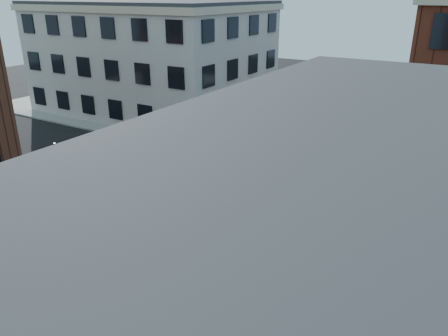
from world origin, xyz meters
TOP-DOWN VIEW (x-y plane):
  - ground at (0.00, 0.00)m, footprint 120.00×120.00m
  - sidewalk_nw at (-21.00, 21.00)m, footprint 30.00×30.00m
  - building_nw at (-19.00, 16.00)m, footprint 22.00×16.00m
  - tree_near at (7.56, 9.98)m, footprint 2.69×2.69m
  - tree_far at (7.56, 15.98)m, footprint 2.43×2.43m
  - signal_pole at (-6.72, -6.68)m, footprint 1.29×1.24m
  - box_truck at (10.51, -2.86)m, footprint 8.04×3.25m
  - traffic_cone at (-3.16, -5.70)m, footprint 0.48×0.48m

SIDE VIEW (x-z plane):
  - ground at x=0.00m, z-range 0.00..0.00m
  - sidewalk_nw at x=-21.00m, z-range 0.00..0.15m
  - traffic_cone at x=-3.16m, z-range -0.01..0.74m
  - box_truck at x=10.51m, z-range 0.07..3.63m
  - signal_pole at x=-6.72m, z-range 0.56..5.16m
  - tree_far at x=7.56m, z-range 0.84..4.91m
  - tree_near at x=7.56m, z-range 0.91..5.41m
  - building_nw at x=-19.00m, z-range 0.00..11.00m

